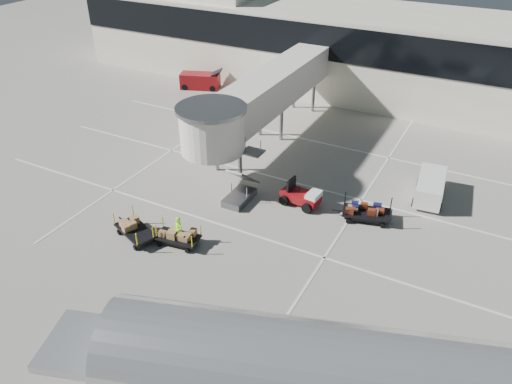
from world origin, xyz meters
The scene contains 11 objects.
ground centered at (0.00, 0.00, 0.00)m, with size 140.00×140.00×0.00m, color #B5B0A2.
lane_markings centered at (-0.67, 9.33, 0.01)m, with size 40.00×30.00×0.02m.
terminal centered at (-0.35, 29.94, 4.11)m, with size 64.00×12.11×15.20m.
jet_bridge centered at (-3.97, 12.26, 4.28)m, with size 5.70×20.40×6.03m.
baggage_tug centered at (2.52, 6.62, 0.63)m, with size 2.74×1.89×1.72m.
suitcase_cart centered at (6.95, 6.89, 0.52)m, with size 3.84×2.25×1.47m.
box_cart_near centered at (-2.46, -0.92, 0.51)m, with size 3.35×1.69×1.29m.
box_cart_far centered at (-4.97, -1.54, 0.51)m, with size 3.61×2.40×1.40m.
ground_worker centered at (-2.33, -0.70, 0.88)m, with size 0.64×0.42×1.76m, color #92FF1A.
minivan centered at (9.96, 11.56, 0.96)m, with size 2.22×4.39×1.60m.
belt_loader centered at (-15.83, 22.20, 0.80)m, with size 4.63×2.99×2.10m.
Camera 1 is at (13.06, -19.83, 18.61)m, focal length 35.00 mm.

